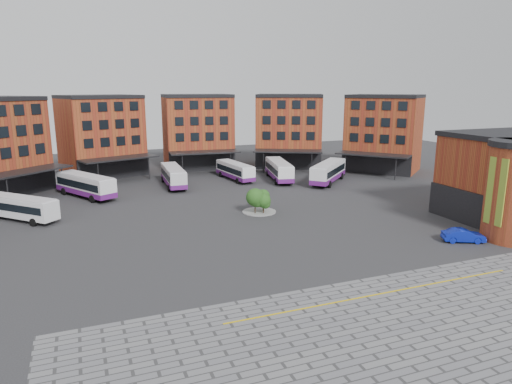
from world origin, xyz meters
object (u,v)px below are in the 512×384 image
object	(u,v)px
bus_c	(173,176)
bus_d	(235,171)
bus_a	(20,207)
bus_e	(279,170)
tree_island	(260,200)
bus_b	(85,185)
blue_car	(463,235)
bus_f	(328,172)

from	to	relation	value
bus_c	bus_d	xyz separation A→B (m)	(11.18, 1.47, -0.11)
bus_a	bus_e	size ratio (longest dim) A/B	0.75
bus_a	tree_island	bearing A→B (deg)	-59.23
bus_b	bus_c	world-z (taller)	bus_b
bus_c	bus_d	size ratio (longest dim) A/B	1.05
bus_e	blue_car	world-z (taller)	bus_e
bus_b	bus_c	bearing A→B (deg)	-17.83
bus_b	bus_c	distance (m)	13.95
bus_c	bus_f	bearing A→B (deg)	-12.35
bus_d	blue_car	xyz separation A→B (m)	(11.72, -40.28, -0.93)
bus_f	blue_car	size ratio (longest dim) A/B	2.52
bus_d	bus_c	bearing A→B (deg)	179.87
bus_c	blue_car	bearing A→B (deg)	-56.98
bus_c	bus_e	world-z (taller)	bus_e
tree_island	blue_car	bearing A→B (deg)	-49.20
tree_island	bus_d	xyz separation A→B (m)	(4.09, 21.97, -0.16)
bus_a	bus_c	world-z (taller)	bus_c
bus_b	blue_car	distance (m)	51.26
bus_c	bus_d	bearing A→B (deg)	9.97
tree_island	bus_a	bearing A→B (deg)	165.20
bus_f	bus_e	bearing A→B (deg)	-170.06
bus_c	bus_e	size ratio (longest dim) A/B	0.95
tree_island	bus_b	size ratio (longest dim) A/B	0.37
bus_c	bus_f	distance (m)	26.11
tree_island	bus_f	world-z (taller)	bus_f
tree_island	bus_a	xyz separation A→B (m)	(-28.39, 7.50, -0.04)
bus_c	blue_car	size ratio (longest dim) A/B	2.69
blue_car	bus_c	bearing A→B (deg)	55.09
bus_f	blue_car	xyz separation A→B (m)	(-2.34, -32.13, -1.17)
bus_e	bus_f	size ratio (longest dim) A/B	1.13
bus_b	bus_f	world-z (taller)	bus_f
bus_a	bus_d	distance (m)	35.55
bus_a	bus_b	world-z (taller)	bus_b
bus_e	bus_b	bearing A→B (deg)	-165.43
tree_island	bus_a	distance (m)	29.36
bus_e	blue_car	size ratio (longest dim) A/B	2.84
tree_island	bus_e	size ratio (longest dim) A/B	0.36
bus_b	bus_e	distance (m)	31.96
tree_island	bus_e	world-z (taller)	tree_island
bus_e	bus_c	bearing A→B (deg)	-172.78
bus_d	blue_car	size ratio (longest dim) A/B	2.55
blue_car	bus_f	bearing A→B (deg)	20.38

